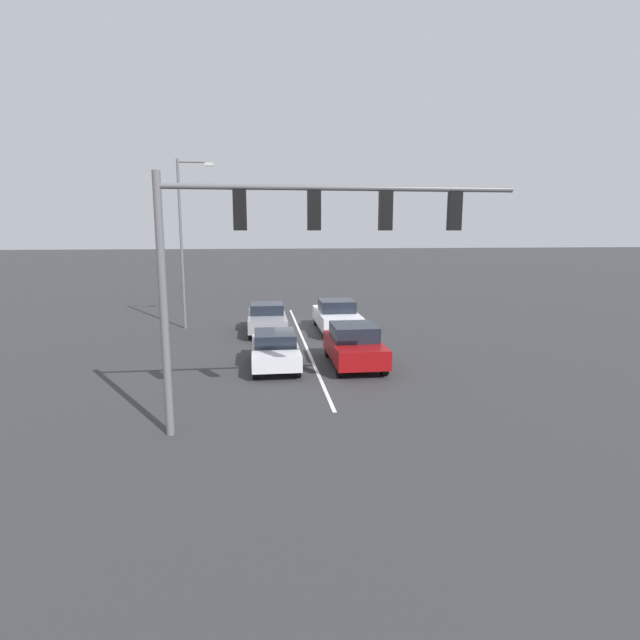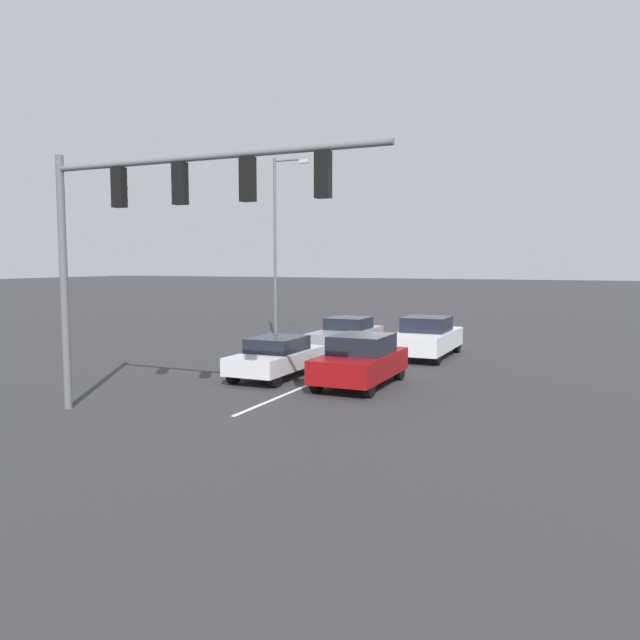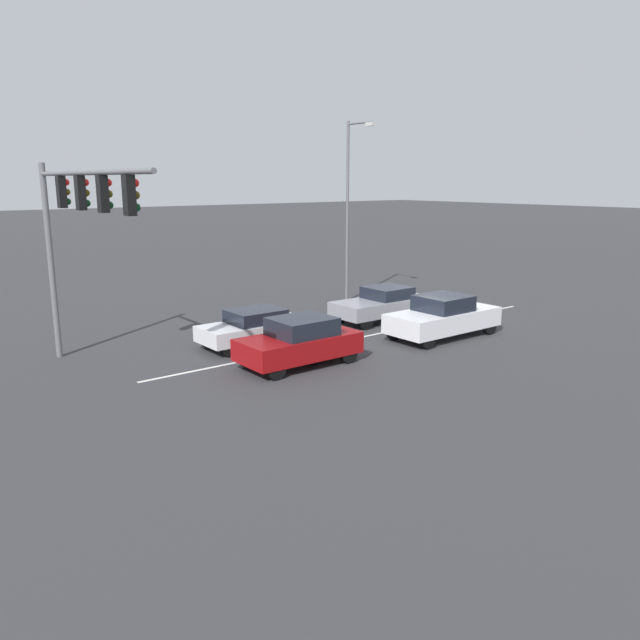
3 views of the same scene
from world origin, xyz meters
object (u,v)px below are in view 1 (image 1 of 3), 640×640
car_gray_midlane_second (267,318)px  street_lamp_right_shoulder (185,234)px  traffic_signal_gantry (288,238)px  car_silver_midlane_front (275,349)px  car_white_leftlane_second (337,316)px  car_maroon_leftlane_front (354,345)px

car_gray_midlane_second → street_lamp_right_shoulder: (4.10, -1.59, 4.19)m
traffic_signal_gantry → street_lamp_right_shoulder: bearing=-72.8°
traffic_signal_gantry → street_lamp_right_shoulder: size_ratio=1.02×
car_silver_midlane_front → traffic_signal_gantry: traffic_signal_gantry is taller
car_white_leftlane_second → car_gray_midlane_second: bearing=-3.3°
car_silver_midlane_front → car_gray_midlane_second: size_ratio=0.90×
car_gray_midlane_second → traffic_signal_gantry: 13.33m
car_maroon_leftlane_front → car_silver_midlane_front: bearing=-3.6°
car_silver_midlane_front → street_lamp_right_shoulder: 10.14m
car_white_leftlane_second → car_maroon_leftlane_front: bearing=86.8°
car_silver_midlane_front → car_white_leftlane_second: car_white_leftlane_second is taller
car_gray_midlane_second → street_lamp_right_shoulder: size_ratio=0.52×
traffic_signal_gantry → car_white_leftlane_second: bearing=-104.5°
car_white_leftlane_second → street_lamp_right_shoulder: 8.86m
car_maroon_leftlane_front → traffic_signal_gantry: bearing=64.2°
car_silver_midlane_front → car_maroon_leftlane_front: bearing=176.4°
car_white_leftlane_second → street_lamp_right_shoulder: size_ratio=0.54×
car_silver_midlane_front → traffic_signal_gantry: (-0.16, 6.08, 4.23)m
car_white_leftlane_second → car_gray_midlane_second: 3.54m
car_maroon_leftlane_front → car_silver_midlane_front: (3.01, -0.19, -0.10)m
car_white_leftlane_second → street_lamp_right_shoulder: street_lamp_right_shoulder is taller
car_maroon_leftlane_front → car_gray_midlane_second: (3.17, -6.76, -0.05)m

